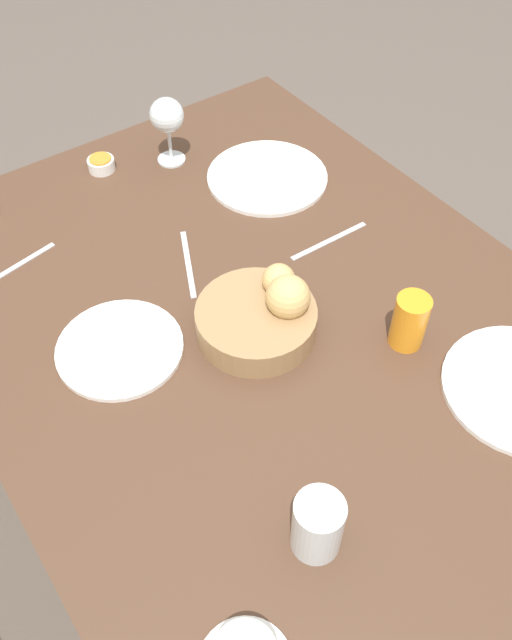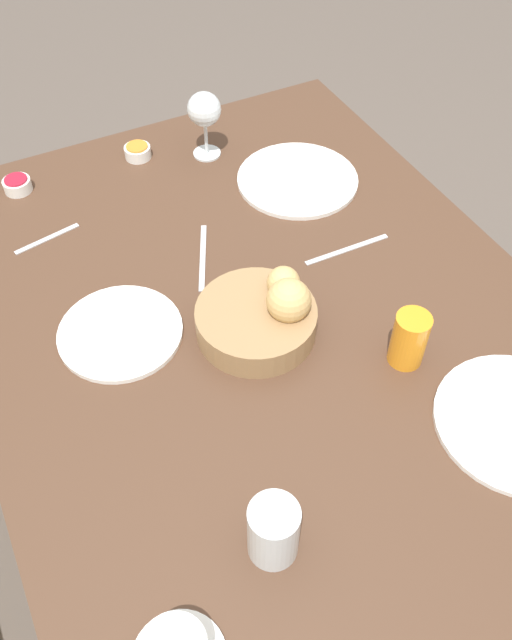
% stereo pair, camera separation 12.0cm
% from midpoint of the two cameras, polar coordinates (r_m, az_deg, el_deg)
% --- Properties ---
extents(ground_plane, '(10.00, 10.00, 0.00)m').
position_cam_midpoint_polar(ground_plane, '(1.85, -1.54, -14.92)').
color(ground_plane, '#564C44').
extents(dining_table, '(1.38, 1.03, 0.72)m').
position_cam_midpoint_polar(dining_table, '(1.31, -2.11, -2.45)').
color(dining_table, '#4C3323').
rests_on(dining_table, ground_plane).
extents(bread_basket, '(0.22, 0.22, 0.12)m').
position_cam_midpoint_polar(bread_basket, '(1.20, -2.34, 0.29)').
color(bread_basket, '#99754C').
rests_on(bread_basket, dining_table).
extents(plate_near_right, '(0.27, 0.27, 0.01)m').
position_cam_midpoint_polar(plate_near_right, '(1.54, -1.31, 11.85)').
color(plate_near_right, white).
rests_on(plate_near_right, dining_table).
extents(plate_far_center, '(0.22, 0.22, 0.01)m').
position_cam_midpoint_polar(plate_far_center, '(1.23, -14.17, -2.49)').
color(plate_far_center, white).
rests_on(plate_far_center, dining_table).
extents(juice_glass, '(0.06, 0.06, 0.11)m').
position_cam_midpoint_polar(juice_glass, '(1.18, 10.01, -0.28)').
color(juice_glass, orange).
rests_on(juice_glass, dining_table).
extents(water_tumbler, '(0.07, 0.07, 0.11)m').
position_cam_midpoint_polar(water_tumbler, '(0.96, 1.52, -17.15)').
color(water_tumbler, silver).
rests_on(water_tumbler, dining_table).
extents(wine_glass, '(0.08, 0.08, 0.16)m').
position_cam_midpoint_polar(wine_glass, '(1.56, -9.79, 16.37)').
color(wine_glass, silver).
rests_on(wine_glass, dining_table).
extents(jam_bowl_honey, '(0.06, 0.06, 0.03)m').
position_cam_midpoint_polar(jam_bowl_honey, '(1.62, -15.04, 12.48)').
color(jam_bowl_honey, white).
rests_on(jam_bowl_honey, dining_table).
extents(fork_silver, '(0.18, 0.09, 0.00)m').
position_cam_midpoint_polar(fork_silver, '(1.35, -8.28, 4.59)').
color(fork_silver, '#B7B7BC').
rests_on(fork_silver, dining_table).
extents(knife_silver, '(0.01, 0.19, 0.00)m').
position_cam_midpoint_polar(knife_silver, '(1.39, 3.72, 6.53)').
color(knife_silver, '#B7B7BC').
rests_on(knife_silver, dining_table).
extents(spoon_coffee, '(0.04, 0.14, 0.00)m').
position_cam_midpoint_polar(spoon_coffee, '(1.44, -21.25, 4.47)').
color(spoon_coffee, '#B7B7BC').
rests_on(spoon_coffee, dining_table).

